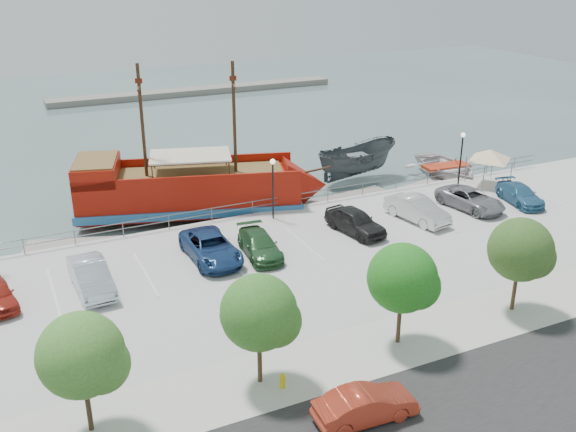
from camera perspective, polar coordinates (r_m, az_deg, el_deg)
name	(u,v)px	position (r m, az deg, el deg)	size (l,w,h in m)	color
ground	(317,270)	(39.38, 2.57, -4.80)	(160.00, 160.00, 0.00)	#485959
street	(505,412)	(27.96, 18.71, -16.21)	(100.00, 8.00, 0.04)	black
sidewalk	(415,337)	(31.57, 11.22, -10.51)	(100.00, 4.00, 0.05)	beige
seawall_railing	(266,205)	(45.19, -2.00, 0.97)	(50.00, 0.06, 1.00)	slate
far_shore	(196,91)	(91.64, -8.15, 10.94)	(40.00, 3.00, 0.80)	gray
pirate_ship	(208,190)	(47.29, -7.14, 2.34)	(18.84, 9.85, 11.67)	#911106
patrol_boat	(357,163)	(54.82, 6.13, 4.68)	(2.94, 7.82, 3.03)	#40464A
speedboat	(446,170)	(56.85, 13.86, 3.99)	(5.18, 7.25, 1.50)	beige
dock_west	(82,246)	(44.03, -17.85, -2.60)	(7.21, 2.06, 0.41)	gray
dock_mid	(347,200)	(50.01, 5.23, 1.41)	(7.47, 2.14, 0.43)	gray
dock_east	(424,187)	(53.93, 11.99, 2.53)	(6.32, 1.81, 0.36)	gray
canopy_tent	(491,150)	(52.40, 17.57, 5.66)	(4.46, 4.46, 3.32)	slate
street_sedan	(366,405)	(26.04, 6.91, -16.35)	(1.44, 4.13, 1.36)	#B63520
fire_hydrant	(283,380)	(27.60, -0.49, -14.39)	(0.25, 0.25, 0.72)	gold
lamp_post_mid	(273,178)	(43.25, -1.36, 3.40)	(0.36, 0.36, 4.28)	black
lamp_post_right	(462,150)	(51.56, 15.18, 5.72)	(0.36, 0.36, 4.28)	black
tree_b	(86,357)	(24.93, -17.54, -11.89)	(3.30, 3.20, 5.00)	#473321
tree_c	(263,315)	(26.36, -2.25, -8.74)	(3.30, 3.20, 5.00)	#473321
tree_d	(406,280)	(29.44, 10.43, -5.61)	(3.30, 3.20, 5.00)	#473321
tree_e	(524,251)	(33.71, 20.21, -2.98)	(3.30, 3.20, 5.00)	#473321
parked_car_b	(91,277)	(36.21, -17.10, -5.17)	(1.73, 4.96, 1.64)	#B4BECB
parked_car_c	(211,247)	(38.34, -6.87, -2.79)	(2.56, 5.55, 1.54)	navy
parked_car_d	(260,245)	(38.65, -2.53, -2.58)	(1.91, 4.70, 1.36)	#2C5930
parked_car_e	(355,221)	(41.95, 6.00, -0.45)	(1.90, 4.72, 1.61)	black
parked_car_f	(417,209)	(44.52, 11.41, 0.59)	(1.72, 4.94, 1.63)	silver
parked_car_g	(470,199)	(47.57, 15.91, 1.46)	(2.40, 5.20, 1.45)	gray
parked_car_h	(520,194)	(49.79, 19.92, 1.82)	(1.87, 4.60, 1.33)	#31678C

